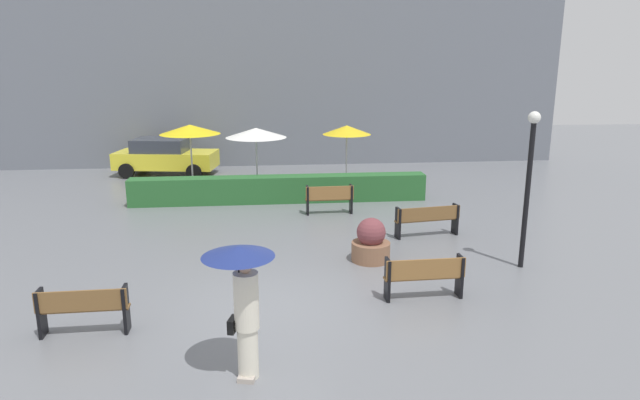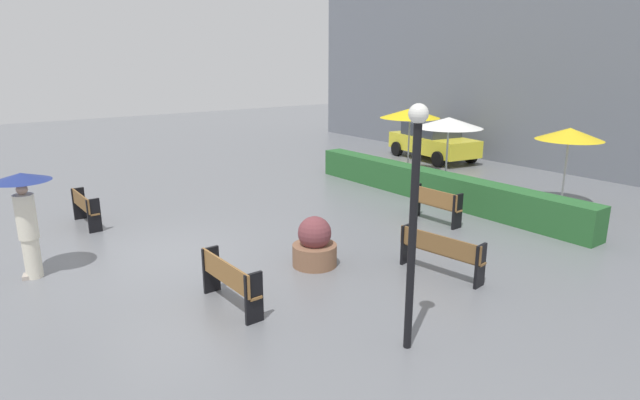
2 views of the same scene
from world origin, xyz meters
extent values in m
plane|color=slate|center=(0.00, 0.00, 0.00)|extent=(60.00, 60.00, 0.00)
cube|color=brown|center=(4.44, 4.11, 0.47)|extent=(1.86, 0.48, 0.04)
cube|color=brown|center=(4.46, 3.98, 0.68)|extent=(1.84, 0.30, 0.38)
cube|color=black|center=(3.58, 3.97, 0.44)|extent=(0.11, 0.33, 0.87)
cube|color=black|center=(5.30, 4.22, 0.44)|extent=(0.11, 0.33, 0.87)
cube|color=olive|center=(2.01, 6.74, 0.47)|extent=(1.54, 0.28, 0.04)
cube|color=olive|center=(2.01, 6.59, 0.71)|extent=(1.53, 0.07, 0.43)
cube|color=black|center=(1.30, 6.70, 0.46)|extent=(0.07, 0.35, 0.92)
cube|color=black|center=(2.71, 6.73, 0.46)|extent=(0.07, 0.35, 0.92)
cube|color=olive|center=(3.17, 0.03, 0.45)|extent=(1.66, 0.27, 0.04)
cube|color=olive|center=(3.17, -0.10, 0.68)|extent=(1.66, 0.08, 0.42)
cube|color=black|center=(2.40, -0.01, 0.45)|extent=(0.07, 0.33, 0.89)
cube|color=black|center=(3.93, 0.04, 0.45)|extent=(0.07, 0.33, 0.89)
cube|color=brown|center=(-3.32, -0.85, 0.47)|extent=(1.58, 0.26, 0.04)
cube|color=brown|center=(-3.32, -0.99, 0.69)|extent=(1.58, 0.07, 0.39)
cube|color=black|center=(-4.05, -0.89, 0.44)|extent=(0.07, 0.33, 0.88)
cube|color=black|center=(-2.59, -0.86, 0.44)|extent=(0.07, 0.33, 0.88)
cylinder|color=silver|center=(-0.37, -2.59, 0.41)|extent=(0.32, 0.32, 0.83)
cube|color=#B2A599|center=(-0.38, -2.64, 0.04)|extent=(0.33, 0.37, 0.08)
cylinder|color=silver|center=(-0.37, -2.59, 1.28)|extent=(0.38, 0.38, 0.90)
sphere|color=tan|center=(-0.37, -2.59, 1.83)|extent=(0.21, 0.21, 0.21)
cube|color=black|center=(-0.58, -2.55, 0.88)|extent=(0.17, 0.30, 0.22)
cylinder|color=black|center=(-0.46, -2.56, 1.61)|extent=(0.02, 0.02, 0.90)
cone|color=navy|center=(-0.46, -2.56, 2.06)|extent=(1.10, 1.10, 0.16)
cylinder|color=brown|center=(2.51, 2.32, 0.23)|extent=(0.95, 0.95, 0.47)
sphere|color=brown|center=(2.51, 2.32, 0.73)|extent=(0.71, 0.71, 0.71)
cylinder|color=black|center=(6.00, 1.53, 1.72)|extent=(0.12, 0.12, 3.43)
sphere|color=white|center=(6.00, 1.53, 3.55)|extent=(0.28, 0.28, 0.28)
cylinder|color=silver|center=(-2.76, 10.59, 1.15)|extent=(0.06, 0.06, 2.31)
cone|color=yellow|center=(-2.76, 10.59, 2.31)|extent=(2.24, 2.24, 0.35)
cylinder|color=silver|center=(-0.31, 9.86, 1.12)|extent=(0.06, 0.06, 2.24)
cone|color=white|center=(-0.31, 9.86, 2.24)|extent=(2.22, 2.22, 0.35)
cylinder|color=silver|center=(3.19, 10.98, 1.08)|extent=(0.06, 0.06, 2.17)
cone|color=yellow|center=(3.19, 10.98, 2.17)|extent=(1.89, 1.89, 0.35)
cube|color=#28602D|center=(0.47, 8.40, 0.46)|extent=(10.20, 0.70, 0.91)
cube|color=slate|center=(0.00, 16.00, 5.66)|extent=(28.00, 1.20, 11.33)
cube|color=yellow|center=(-4.21, 13.64, 0.67)|extent=(4.43, 2.40, 0.70)
cube|color=#333842|center=(-4.41, 13.67, 1.29)|extent=(2.43, 1.94, 0.55)
cylinder|color=black|center=(-2.66, 14.27, 0.32)|extent=(0.67, 0.32, 0.64)
cylinder|color=black|center=(-2.94, 12.55, 0.32)|extent=(0.67, 0.32, 0.64)
cylinder|color=black|center=(-5.48, 14.73, 0.32)|extent=(0.67, 0.32, 0.64)
cylinder|color=black|center=(-5.76, 13.01, 0.32)|extent=(0.67, 0.32, 0.64)
camera|label=1|loc=(-0.05, -10.36, 4.78)|focal=31.09mm
camera|label=2|loc=(10.88, -3.78, 4.27)|focal=29.17mm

